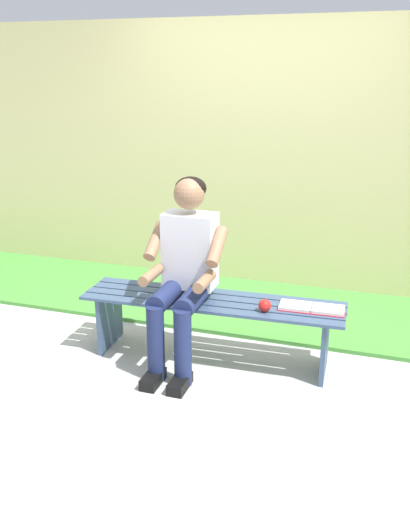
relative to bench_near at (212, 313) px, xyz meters
name	(u,v)px	position (x,y,z in m)	size (l,w,h in m)	color
grass_strip	(246,304)	(0.00, -0.96, -0.32)	(9.00, 1.21, 0.03)	#478C38
brick_wall	(213,154)	(0.50, -1.62, 0.82)	(9.50, 0.24, 2.30)	#D1C684
bench_near	(212,313)	(0.00, 0.00, 0.00)	(1.76, 0.47, 0.43)	#384C6B
person_seated	(184,267)	(0.16, 0.10, 0.34)	(0.50, 0.69, 1.24)	silver
apple	(265,306)	(-0.37, 0.09, 0.14)	(0.08, 0.08, 0.08)	red
book_open	(312,308)	(-0.65, -0.04, 0.11)	(0.42, 0.17, 0.02)	white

